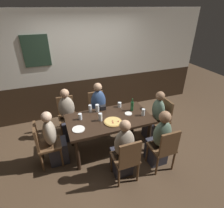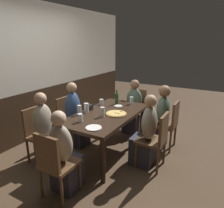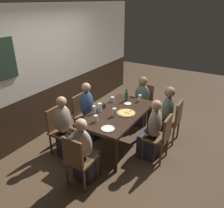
# 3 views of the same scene
# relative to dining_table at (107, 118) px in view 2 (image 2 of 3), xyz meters

# --- Properties ---
(ground_plane) EXTENTS (12.00, 12.00, 0.00)m
(ground_plane) POSITION_rel_dining_table_xyz_m (0.00, 0.00, -0.65)
(ground_plane) COLOR #4C3826
(wall_back) EXTENTS (6.40, 0.13, 2.60)m
(wall_back) POSITION_rel_dining_table_xyz_m (-0.01, 1.65, 0.65)
(wall_back) COLOR #332316
(wall_back) RESTS_ON ground_plane
(dining_table) EXTENTS (1.61, 0.86, 0.74)m
(dining_table) POSITION_rel_dining_table_xyz_m (0.00, 0.00, 0.00)
(dining_table) COLOR black
(dining_table) RESTS_ON ground_plane
(chair_head_east) EXTENTS (0.40, 0.40, 0.88)m
(chair_head_east) POSITION_rel_dining_table_xyz_m (1.22, 0.00, -0.16)
(chair_head_east) COLOR brown
(chair_head_east) RESTS_ON ground_plane
(chair_right_near) EXTENTS (0.40, 0.40, 0.88)m
(chair_right_near) POSITION_rel_dining_table_xyz_m (0.71, -0.84, -0.16)
(chair_right_near) COLOR brown
(chair_right_near) RESTS_ON ground_plane
(chair_head_west) EXTENTS (0.40, 0.40, 0.88)m
(chair_head_west) POSITION_rel_dining_table_xyz_m (-1.22, 0.00, -0.16)
(chair_head_west) COLOR brown
(chair_head_west) RESTS_ON ground_plane
(chair_mid_far) EXTENTS (0.40, 0.40, 0.88)m
(chair_mid_far) POSITION_rel_dining_table_xyz_m (0.00, 0.84, -0.16)
(chair_mid_far) COLOR brown
(chair_mid_far) RESTS_ON ground_plane
(chair_mid_near) EXTENTS (0.40, 0.40, 0.88)m
(chair_mid_near) POSITION_rel_dining_table_xyz_m (0.00, -0.84, -0.16)
(chair_mid_near) COLOR brown
(chair_mid_near) RESTS_ON ground_plane
(chair_left_far) EXTENTS (0.40, 0.40, 0.88)m
(chair_left_far) POSITION_rel_dining_table_xyz_m (-0.71, 0.84, -0.16)
(chair_left_far) COLOR brown
(chair_left_far) RESTS_ON ground_plane
(person_head_east) EXTENTS (0.37, 0.34, 1.12)m
(person_head_east) POSITION_rel_dining_table_xyz_m (1.06, 0.00, -0.19)
(person_head_east) COLOR #2D2D38
(person_head_east) RESTS_ON ground_plane
(person_right_near) EXTENTS (0.34, 0.37, 1.15)m
(person_right_near) POSITION_rel_dining_table_xyz_m (0.71, -0.68, -0.17)
(person_right_near) COLOR #2D2D38
(person_right_near) RESTS_ON ground_plane
(person_head_west) EXTENTS (0.37, 0.34, 1.11)m
(person_head_west) POSITION_rel_dining_table_xyz_m (-1.06, 0.00, -0.19)
(person_head_west) COLOR #2D2D38
(person_head_west) RESTS_ON ground_plane
(person_mid_far) EXTENTS (0.34, 0.37, 1.18)m
(person_mid_far) POSITION_rel_dining_table_xyz_m (-0.00, 0.68, -0.16)
(person_mid_far) COLOR #2D2D38
(person_mid_far) RESTS_ON ground_plane
(person_mid_near) EXTENTS (0.34, 0.37, 1.14)m
(person_mid_near) POSITION_rel_dining_table_xyz_m (0.00, -0.68, -0.18)
(person_mid_near) COLOR #2D2D38
(person_mid_near) RESTS_ON ground_plane
(person_left_far) EXTENTS (0.34, 0.37, 1.15)m
(person_left_far) POSITION_rel_dining_table_xyz_m (-0.71, 0.68, -0.17)
(person_left_far) COLOR #2D2D38
(person_left_far) RESTS_ON ground_plane
(pizza) EXTENTS (0.33, 0.33, 0.03)m
(pizza) POSITION_rel_dining_table_xyz_m (0.02, -0.16, 0.10)
(pizza) COLOR tan
(pizza) RESTS_ON dining_table
(pint_glass_stout) EXTENTS (0.07, 0.07, 0.14)m
(pint_glass_stout) POSITION_rel_dining_table_xyz_m (0.66, -0.14, 0.15)
(pint_glass_stout) COLOR silver
(pint_glass_stout) RESTS_ON dining_table
(beer_glass_half) EXTENTS (0.07, 0.07, 0.12)m
(beer_glass_half) POSITION_rel_dining_table_xyz_m (-0.53, 0.15, 0.14)
(beer_glass_half) COLOR silver
(beer_glass_half) RESTS_ON dining_table
(pint_glass_pale) EXTENTS (0.07, 0.07, 0.10)m
(pint_glass_pale) POSITION_rel_dining_table_xyz_m (0.35, 0.33, 0.13)
(pint_glass_pale) COLOR silver
(pint_glass_pale) RESTS_ON dining_table
(beer_glass_tall) EXTENTS (0.06, 0.06, 0.15)m
(beer_glass_tall) POSITION_rel_dining_table_xyz_m (-0.28, 0.35, 0.16)
(beer_glass_tall) COLOR silver
(beer_glass_tall) RESTS_ON dining_table
(tumbler_water) EXTENTS (0.07, 0.07, 0.15)m
(tumbler_water) POSITION_rel_dining_table_xyz_m (-0.18, -0.02, 0.15)
(tumbler_water) COLOR silver
(tumbler_water) RESTS_ON dining_table
(pint_glass_amber) EXTENTS (0.08, 0.08, 0.16)m
(pint_glass_amber) POSITION_rel_dining_table_xyz_m (-0.14, 0.32, 0.16)
(pint_glass_amber) COLOR silver
(pint_glass_amber) RESTS_ON dining_table
(beer_bottle_green) EXTENTS (0.06, 0.06, 0.26)m
(beer_bottle_green) POSITION_rel_dining_table_xyz_m (0.54, 0.11, 0.19)
(beer_bottle_green) COLOR #194723
(beer_bottle_green) RESTS_ON dining_table
(plate_white_large) EXTENTS (0.22, 0.22, 0.01)m
(plate_white_large) POSITION_rel_dining_table_xyz_m (-0.62, -0.16, 0.09)
(plate_white_large) COLOR white
(plate_white_large) RESTS_ON dining_table
(plate_white_small) EXTENTS (0.15, 0.15, 0.01)m
(plate_white_small) POSITION_rel_dining_table_xyz_m (0.41, 0.01, 0.09)
(plate_white_small) COLOR white
(plate_white_small) RESTS_ON dining_table
(condiment_caddy) EXTENTS (0.11, 0.09, 0.09)m
(condiment_caddy) POSITION_rel_dining_table_xyz_m (-0.01, 0.35, 0.13)
(condiment_caddy) COLOR black
(condiment_caddy) RESTS_ON dining_table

